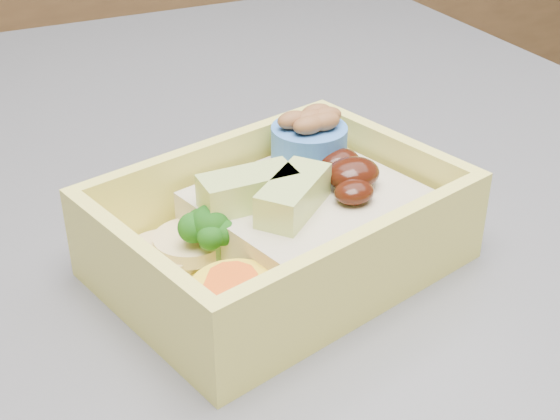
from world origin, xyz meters
name	(u,v)px	position (x,y,z in m)	size (l,w,h in m)	color
bento_box	(286,224)	(0.22, -0.22, 0.95)	(0.23, 0.19, 0.07)	#F4EA65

